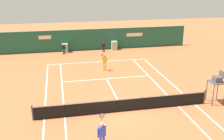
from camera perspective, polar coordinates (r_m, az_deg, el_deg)
The scene contains 9 objects.
ground_plane at distance 19.05m, azimuth 2.09°, elevation -7.99°, with size 80.00×80.00×0.01m.
tennis_net at distance 18.33m, azimuth 2.54°, elevation -7.37°, with size 12.10×0.10×1.07m.
sponsor_back_wall at distance 33.93m, azimuth -4.52°, elevation 6.39°, with size 25.00×1.02×2.64m.
umpire_chair at distance 20.52m, azimuth 21.47°, elevation -2.31°, with size 1.00×1.00×2.45m.
player_on_baseline at distance 26.20m, azimuth -1.64°, elevation 1.96°, with size 0.70×0.68×1.86m.
player_near_side at distance 14.38m, azimuth -2.15°, elevation -13.33°, with size 0.52×0.77×1.85m.
ball_kid_right_post at distance 32.88m, azimuth -1.79°, elevation 5.08°, with size 0.43×0.18×1.29m.
ball_kid_centre_post at distance 32.43m, azimuth -10.25°, elevation 4.54°, with size 0.42×0.17×1.25m.
tennis_ball_mid_court at distance 21.88m, azimuth -8.94°, elevation -4.43°, with size 0.07×0.07×0.07m, color #CCE033.
Camera 1 is at (-4.12, -15.90, 8.64)m, focal length 42.92 mm.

